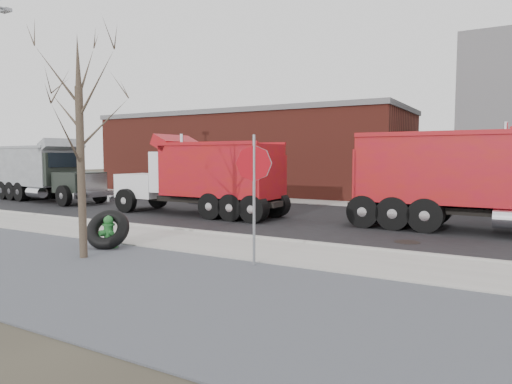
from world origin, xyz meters
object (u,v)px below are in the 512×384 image
Objects in this scene: fire_hydrant at (109,233)px; truck_tire at (108,229)px; dump_truck_grey at (48,170)px; dump_truck_red_a at (476,176)px; stop_sign at (254,178)px; dump_truck_red_b at (202,175)px.

truck_tire is at bearing -130.47° from fire_hydrant.
dump_truck_grey is at bearing 172.35° from fire_hydrant.
fire_hydrant is at bearing -136.32° from dump_truck_red_a.
stop_sign is (4.27, 0.21, 1.55)m from fire_hydrant.
fire_hydrant is 11.17m from dump_truck_red_a.
dump_truck_red_a reaches higher than dump_truck_grey.
dump_truck_grey is (-10.51, 0.52, -0.00)m from dump_truck_red_b.
dump_truck_red_b is 1.06× the size of dump_truck_grey.
dump_truck_red_b reaches higher than truck_tire.
truck_tire is 4.53m from stop_sign.
dump_truck_red_b is at bearing 128.01° from fire_hydrant.
truck_tire is at bearing 164.83° from stop_sign.
stop_sign is at bearing -16.41° from dump_truck_grey.
fire_hydrant is 0.10× the size of dump_truck_red_a.
stop_sign is 8.32m from dump_truck_red_a.
dump_truck_red_b is (-1.86, 6.60, 1.25)m from fire_hydrant.
stop_sign is 18.01m from dump_truck_grey.
dump_truck_red_a reaches higher than truck_tire.
dump_truck_red_b is 10.52m from dump_truck_grey.
dump_truck_red_a is (3.79, 7.40, -0.17)m from stop_sign.
fire_hydrant is 0.12× the size of dump_truck_grey.
fire_hydrant is at bearing -23.80° from dump_truck_grey.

